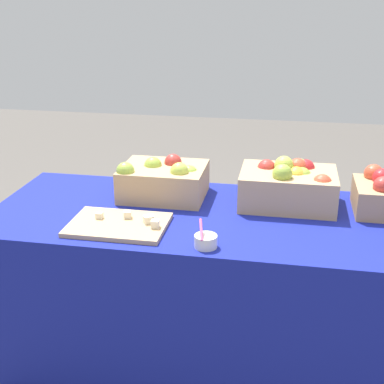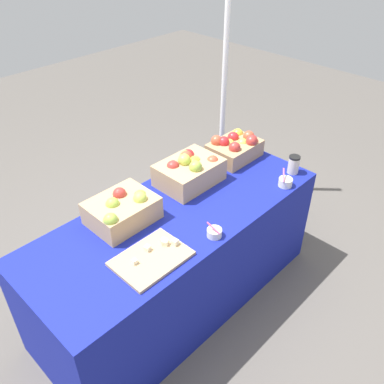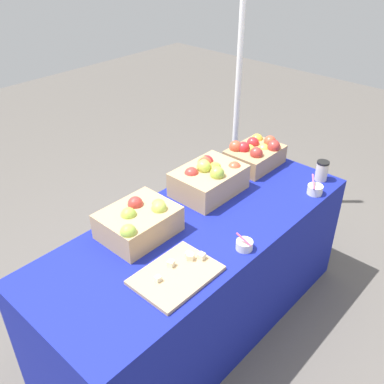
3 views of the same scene
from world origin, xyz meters
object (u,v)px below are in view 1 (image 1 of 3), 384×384
Objects in this scene: apple_crate_middle at (289,185)px; sample_bowl_near at (206,241)px; cutting_board_front at (120,224)px; apple_crate_right at (163,179)px.

apple_crate_middle is 0.55m from sample_bowl_near.
cutting_board_front is 3.90× the size of sample_bowl_near.
apple_crate_middle reaches higher than cutting_board_front.
cutting_board_front is at bearing 162.80° from sample_bowl_near.
apple_crate_middle is at bearing 0.61° from apple_crate_right.
apple_crate_right is 0.37m from cutting_board_front.
cutting_board_front is at bearing -104.86° from apple_crate_right.
apple_crate_middle is at bearing 58.75° from sample_bowl_near.
cutting_board_front is 0.38m from sample_bowl_near.
apple_crate_right is (-0.55, -0.01, -0.01)m from apple_crate_middle.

